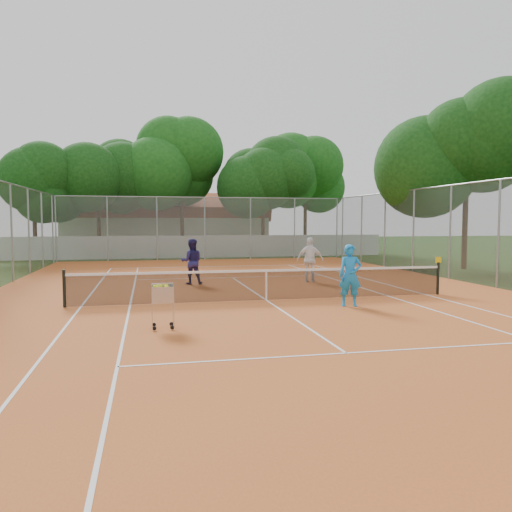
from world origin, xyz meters
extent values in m
plane|color=#17340E|center=(0.00, 0.00, 0.00)|extent=(120.00, 120.00, 0.00)
cube|color=#C25E25|center=(0.00, 0.00, 0.01)|extent=(18.00, 34.00, 0.02)
cube|color=white|center=(0.00, 0.00, 0.02)|extent=(10.98, 23.78, 0.01)
cube|color=black|center=(0.00, 0.00, 0.51)|extent=(11.88, 0.10, 0.98)
cube|color=slate|center=(0.00, 0.00, 2.00)|extent=(18.00, 34.00, 4.00)
cube|color=silver|center=(0.00, 19.00, 0.75)|extent=(26.00, 0.30, 1.50)
cube|color=beige|center=(-2.00, 29.00, 2.20)|extent=(16.40, 9.00, 4.40)
cube|color=#0C330D|center=(0.00, 22.00, 5.00)|extent=(29.00, 19.00, 10.00)
imported|color=#1982D7|center=(2.13, -1.54, 0.92)|extent=(0.74, 0.57, 1.79)
imported|color=#1E1A50|center=(-1.92, 4.51, 0.91)|extent=(0.90, 0.72, 1.77)
imported|color=white|center=(2.83, 4.20, 0.92)|extent=(1.15, 0.80, 1.80)
cube|color=#B9BAC1|center=(-3.27, -3.49, 0.56)|extent=(0.54, 0.54, 1.09)
camera|label=1|loc=(-3.58, -14.97, 2.48)|focal=35.00mm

